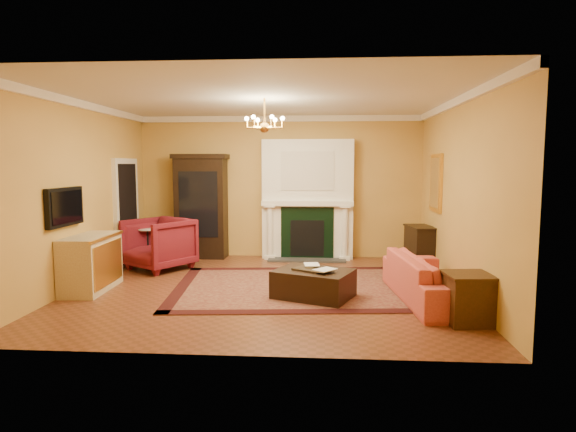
# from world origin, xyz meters

# --- Properties ---
(floor) EXTENTS (6.00, 5.50, 0.02)m
(floor) POSITION_xyz_m (0.00, 0.00, -0.01)
(floor) COLOR brown
(floor) RESTS_ON ground
(ceiling) EXTENTS (6.00, 5.50, 0.02)m
(ceiling) POSITION_xyz_m (0.00, 0.00, 3.01)
(ceiling) COLOR silver
(ceiling) RESTS_ON wall_back
(wall_back) EXTENTS (6.00, 0.02, 3.00)m
(wall_back) POSITION_xyz_m (0.00, 2.76, 1.50)
(wall_back) COLOR gold
(wall_back) RESTS_ON floor
(wall_front) EXTENTS (6.00, 0.02, 3.00)m
(wall_front) POSITION_xyz_m (0.00, -2.76, 1.50)
(wall_front) COLOR gold
(wall_front) RESTS_ON floor
(wall_left) EXTENTS (0.02, 5.50, 3.00)m
(wall_left) POSITION_xyz_m (-3.01, 0.00, 1.50)
(wall_left) COLOR gold
(wall_left) RESTS_ON floor
(wall_right) EXTENTS (0.02, 5.50, 3.00)m
(wall_right) POSITION_xyz_m (3.01, 0.00, 1.50)
(wall_right) COLOR gold
(wall_right) RESTS_ON floor
(fireplace) EXTENTS (1.90, 0.70, 2.50)m
(fireplace) POSITION_xyz_m (0.60, 2.57, 1.19)
(fireplace) COLOR white
(fireplace) RESTS_ON wall_back
(crown_molding) EXTENTS (6.00, 5.50, 0.12)m
(crown_molding) POSITION_xyz_m (0.00, 0.96, 2.94)
(crown_molding) COLOR white
(crown_molding) RESTS_ON ceiling
(doorway) EXTENTS (0.08, 1.05, 2.10)m
(doorway) POSITION_xyz_m (-2.95, 1.70, 1.05)
(doorway) COLOR silver
(doorway) RESTS_ON wall_left
(tv_panel) EXTENTS (0.09, 0.95, 0.58)m
(tv_panel) POSITION_xyz_m (-2.95, -0.60, 1.35)
(tv_panel) COLOR black
(tv_panel) RESTS_ON wall_left
(gilt_mirror) EXTENTS (0.06, 0.76, 1.05)m
(gilt_mirror) POSITION_xyz_m (2.97, 1.40, 1.65)
(gilt_mirror) COLOR gold
(gilt_mirror) RESTS_ON wall_right
(chandelier) EXTENTS (0.63, 0.55, 0.53)m
(chandelier) POSITION_xyz_m (-0.00, 0.00, 2.61)
(chandelier) COLOR #BF8934
(chandelier) RESTS_ON ceiling
(oriental_rug) EXTENTS (4.08, 3.22, 0.02)m
(oriental_rug) POSITION_xyz_m (0.46, 0.10, 0.01)
(oriental_rug) COLOR #430F0E
(oriental_rug) RESTS_ON floor
(china_cabinet) EXTENTS (1.06, 0.50, 2.10)m
(china_cabinet) POSITION_xyz_m (-1.66, 2.49, 1.05)
(china_cabinet) COLOR black
(china_cabinet) RESTS_ON floor
(wingback_armchair) EXTENTS (1.41, 1.39, 1.07)m
(wingback_armchair) POSITION_xyz_m (-2.17, 1.27, 0.54)
(wingback_armchair) COLOR maroon
(wingback_armchair) RESTS_ON floor
(pedestal_table) EXTENTS (0.42, 0.42, 0.74)m
(pedestal_table) POSITION_xyz_m (-2.51, 1.58, 0.43)
(pedestal_table) COLOR black
(pedestal_table) RESTS_ON floor
(commode) EXTENTS (0.60, 1.19, 0.88)m
(commode) POSITION_xyz_m (-2.73, -0.31, 0.44)
(commode) COLOR beige
(commode) RESTS_ON floor
(coral_sofa) EXTENTS (0.88, 2.30, 0.88)m
(coral_sofa) POSITION_xyz_m (2.48, -0.53, 0.44)
(coral_sofa) COLOR #D25542
(coral_sofa) RESTS_ON floor
(end_table) EXTENTS (0.57, 0.57, 0.60)m
(end_table) POSITION_xyz_m (2.72, -1.53, 0.30)
(end_table) COLOR #3C2010
(end_table) RESTS_ON floor
(console_table) EXTENTS (0.51, 0.76, 0.79)m
(console_table) POSITION_xyz_m (2.78, 1.69, 0.39)
(console_table) COLOR black
(console_table) RESTS_ON floor
(leather_ottoman) EXTENTS (1.31, 1.15, 0.40)m
(leather_ottoman) POSITION_xyz_m (0.78, -0.50, 0.22)
(leather_ottoman) COLOR black
(leather_ottoman) RESTS_ON oriental_rug
(ottoman_tray) EXTENTS (0.57, 0.54, 0.03)m
(ottoman_tray) POSITION_xyz_m (0.74, -0.51, 0.44)
(ottoman_tray) COLOR black
(ottoman_tray) RESTS_ON leather_ottoman
(book_a) EXTENTS (0.22, 0.06, 0.30)m
(book_a) POSITION_xyz_m (0.64, -0.36, 0.60)
(book_a) COLOR gray
(book_a) RESTS_ON ottoman_tray
(book_b) EXTENTS (0.19, 0.17, 0.32)m
(book_b) POSITION_xyz_m (0.86, -0.59, 0.61)
(book_b) COLOR gray
(book_b) RESTS_ON ottoman_tray
(topiary_left) EXTENTS (0.15, 0.15, 0.41)m
(topiary_left) POSITION_xyz_m (-0.18, 2.53, 1.45)
(topiary_left) COLOR gray
(topiary_left) RESTS_ON fireplace
(topiary_right) EXTENTS (0.15, 0.15, 0.39)m
(topiary_right) POSITION_xyz_m (1.23, 2.53, 1.44)
(topiary_right) COLOR gray
(topiary_right) RESTS_ON fireplace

